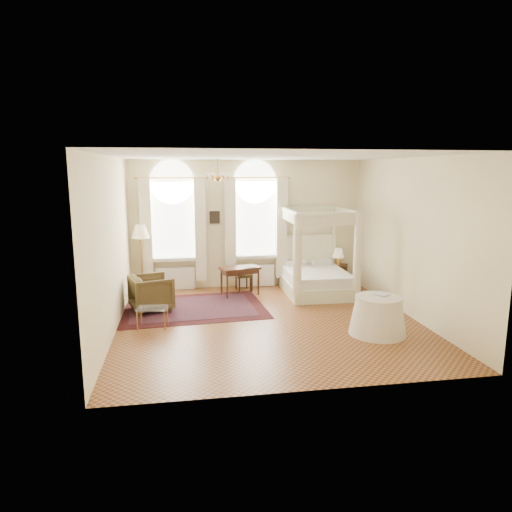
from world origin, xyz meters
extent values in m
plane|color=brown|center=(0.00, 0.00, 0.00)|extent=(6.00, 6.00, 0.00)
plane|color=#FCF5C0|center=(0.00, 3.00, 1.65)|extent=(6.00, 0.00, 6.00)
plane|color=#FCF5C0|center=(0.00, -3.00, 1.65)|extent=(6.00, 0.00, 6.00)
plane|color=#FCF5C0|center=(-3.00, 0.00, 1.65)|extent=(0.00, 6.00, 6.00)
plane|color=#FCF5C0|center=(3.00, 0.00, 1.65)|extent=(0.00, 6.00, 6.00)
plane|color=white|center=(0.00, 0.00, 3.30)|extent=(6.00, 6.00, 0.00)
cube|color=white|center=(-1.90, 2.97, 1.80)|extent=(1.10, 0.04, 1.90)
cylinder|color=white|center=(-1.90, 2.97, 2.75)|extent=(1.10, 0.04, 1.10)
cube|color=white|center=(-1.90, 2.88, 0.81)|extent=(1.32, 0.24, 0.08)
cube|color=white|center=(-2.57, 2.80, 1.55)|extent=(0.28, 0.14, 2.60)
cube|color=white|center=(-1.23, 2.80, 1.55)|extent=(0.28, 0.14, 2.60)
cube|color=white|center=(-1.90, 2.90, 0.30)|extent=(1.00, 0.12, 0.58)
cube|color=white|center=(0.20, 2.97, 1.80)|extent=(1.10, 0.04, 1.90)
cylinder|color=white|center=(0.20, 2.97, 2.75)|extent=(1.10, 0.04, 1.10)
cube|color=white|center=(0.20, 2.88, 0.81)|extent=(1.32, 0.24, 0.08)
cube|color=white|center=(-0.47, 2.80, 1.55)|extent=(0.28, 0.14, 2.60)
cube|color=white|center=(0.87, 2.80, 1.55)|extent=(0.28, 0.14, 2.60)
cube|color=white|center=(0.20, 2.90, 0.30)|extent=(1.00, 0.12, 0.58)
cylinder|color=#B27D3B|center=(-0.90, 1.20, 3.10)|extent=(0.02, 0.02, 0.40)
sphere|color=#B27D3B|center=(-0.90, 1.20, 2.88)|extent=(0.16, 0.16, 0.16)
sphere|color=#F8EAC1|center=(-0.68, 1.20, 2.95)|extent=(0.07, 0.07, 0.07)
sphere|color=#F8EAC1|center=(-0.79, 1.39, 2.95)|extent=(0.07, 0.07, 0.07)
sphere|color=#F8EAC1|center=(-1.01, 1.39, 2.95)|extent=(0.07, 0.07, 0.07)
sphere|color=#F8EAC1|center=(-1.12, 1.20, 2.95)|extent=(0.07, 0.07, 0.07)
sphere|color=#F8EAC1|center=(-1.01, 1.01, 2.95)|extent=(0.07, 0.07, 0.07)
sphere|color=#F8EAC1|center=(-0.79, 1.01, 2.95)|extent=(0.07, 0.07, 0.07)
cube|color=black|center=(-0.85, 2.97, 1.85)|extent=(0.26, 0.03, 0.32)
cube|color=black|center=(1.45, 2.97, 1.95)|extent=(0.22, 0.03, 0.26)
cube|color=beige|center=(1.59, 1.96, 0.16)|extent=(1.56, 1.92, 0.32)
cube|color=white|center=(1.59, 1.96, 0.45)|extent=(1.47, 1.82, 0.25)
cube|color=white|center=(1.60, 2.86, 0.81)|extent=(1.53, 0.10, 1.08)
cube|color=beige|center=(0.89, 2.86, 1.03)|extent=(0.08, 0.08, 2.07)
cube|color=beige|center=(2.31, 2.83, 1.03)|extent=(0.08, 0.08, 2.07)
cube|color=beige|center=(0.86, 1.08, 1.03)|extent=(0.08, 0.08, 2.07)
cube|color=beige|center=(2.28, 1.05, 1.03)|extent=(0.08, 0.08, 2.07)
cube|color=beige|center=(1.60, 2.85, 2.07)|extent=(1.53, 0.10, 0.07)
cube|color=beige|center=(1.57, 1.06, 2.07)|extent=(1.53, 0.10, 0.07)
cube|color=beige|center=(0.88, 1.97, 2.07)|extent=(0.10, 1.89, 0.07)
cube|color=beige|center=(2.30, 1.94, 2.07)|extent=(0.10, 1.89, 0.07)
cube|color=white|center=(1.60, 2.85, 1.94)|extent=(1.58, 0.06, 0.25)
cube|color=white|center=(1.57, 1.06, 1.94)|extent=(1.58, 0.06, 0.25)
cube|color=white|center=(0.88, 1.97, 1.94)|extent=(0.07, 1.94, 0.25)
cube|color=white|center=(2.30, 1.94, 1.94)|extent=(0.07, 1.94, 0.25)
cylinder|color=white|center=(0.86, 1.08, 1.12)|extent=(0.20, 0.20, 1.89)
cylinder|color=white|center=(2.28, 1.05, 1.12)|extent=(0.20, 0.20, 1.89)
cube|color=#371F0F|center=(2.46, 2.70, 0.28)|extent=(0.50, 0.48, 0.55)
cylinder|color=#B27D3B|center=(2.39, 2.65, 0.66)|extent=(0.13, 0.13, 0.22)
cone|color=#F8EAC1|center=(2.39, 2.65, 0.88)|extent=(0.31, 0.31, 0.24)
cube|color=#371F0F|center=(-0.32, 2.11, 0.68)|extent=(1.04, 0.74, 0.06)
cube|color=#371F0F|center=(-0.32, 2.11, 0.59)|extent=(0.92, 0.62, 0.09)
cylinder|color=#371F0F|center=(-0.77, 2.17, 0.33)|extent=(0.05, 0.05, 0.66)
cylinder|color=#371F0F|center=(0.03, 2.41, 0.33)|extent=(0.05, 0.05, 0.66)
cylinder|color=#371F0F|center=(-0.66, 1.81, 0.33)|extent=(0.05, 0.05, 0.66)
cylinder|color=#371F0F|center=(0.13, 2.04, 0.33)|extent=(0.05, 0.05, 0.66)
imported|color=black|center=(-0.08, 2.02, 0.72)|extent=(0.35, 0.27, 0.02)
cube|color=#4C4620|center=(-0.18, 2.53, 0.41)|extent=(0.45, 0.45, 0.08)
cylinder|color=#371F0F|center=(-0.30, 2.36, 0.18)|extent=(0.04, 0.04, 0.37)
cylinder|color=#371F0F|center=(-0.01, 2.41, 0.18)|extent=(0.04, 0.04, 0.37)
cylinder|color=#371F0F|center=(-0.35, 2.65, 0.18)|extent=(0.04, 0.04, 0.37)
cylinder|color=#371F0F|center=(-0.06, 2.70, 0.18)|extent=(0.04, 0.04, 0.37)
imported|color=#44371D|center=(-2.39, 1.19, 0.39)|extent=(1.08, 1.06, 0.78)
cube|color=white|center=(-2.31, 0.01, 0.40)|extent=(0.66, 0.50, 0.02)
cylinder|color=#B27D3B|center=(-2.59, -0.12, 0.20)|extent=(0.02, 0.02, 0.40)
cylinder|color=#B27D3B|center=(-2.07, -0.19, 0.20)|extent=(0.02, 0.02, 0.40)
cylinder|color=#B27D3B|center=(-2.54, 0.22, 0.20)|extent=(0.02, 0.02, 0.40)
cylinder|color=#B27D3B|center=(-2.03, 0.14, 0.20)|extent=(0.02, 0.02, 0.40)
cylinder|color=#B27D3B|center=(-2.70, 2.70, 0.02)|extent=(0.30, 0.30, 0.03)
cylinder|color=#B27D3B|center=(-2.70, 2.70, 0.75)|extent=(0.04, 0.04, 1.51)
cone|color=#F8EAC1|center=(-2.70, 2.70, 1.56)|extent=(0.44, 0.44, 0.32)
cube|color=#3A0E10|center=(-1.52, 1.19, 0.00)|extent=(3.34, 2.51, 0.01)
cube|color=black|center=(-1.52, 1.19, 0.01)|extent=(2.81, 1.97, 0.01)
cone|color=silver|center=(1.88, -1.02, 0.34)|extent=(1.06, 1.06, 0.69)
cylinder|color=silver|center=(1.88, -1.02, 0.70)|extent=(0.87, 0.87, 0.04)
imported|color=black|center=(1.89, -0.96, 0.74)|extent=(0.32, 0.34, 0.03)
camera|label=1|loc=(-1.71, -8.72, 3.04)|focal=32.00mm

